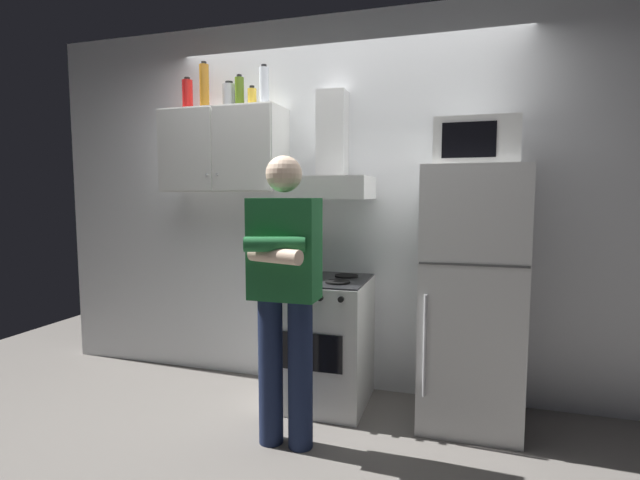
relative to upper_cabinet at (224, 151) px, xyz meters
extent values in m
plane|color=slate|center=(0.85, -0.37, -1.75)|extent=(7.00, 7.00, 0.00)
cube|color=white|center=(0.85, 0.23, -0.40)|extent=(4.80, 0.10, 2.70)
cube|color=white|center=(0.00, 0.01, 0.00)|extent=(0.90, 0.34, 0.60)
cube|color=white|center=(-0.22, -0.17, 0.00)|extent=(0.43, 0.01, 0.58)
cube|color=white|center=(0.22, -0.17, 0.00)|extent=(0.43, 0.01, 0.58)
sphere|color=#B2B2B7|center=(-0.04, -0.18, -0.18)|extent=(0.02, 0.02, 0.02)
sphere|color=#B2B2B7|center=(0.04, -0.18, -0.18)|extent=(0.02, 0.02, 0.02)
cube|color=white|center=(0.80, -0.12, -1.32)|extent=(0.60, 0.60, 0.85)
cube|color=black|center=(0.80, -0.12, -0.89)|extent=(0.59, 0.59, 0.01)
cube|color=black|center=(0.80, -0.43, -1.30)|extent=(0.42, 0.01, 0.24)
cylinder|color=black|center=(0.67, -0.24, -0.88)|extent=(0.16, 0.16, 0.01)
cylinder|color=black|center=(0.93, -0.24, -0.88)|extent=(0.16, 0.16, 0.01)
cylinder|color=black|center=(0.67, 0.00, -0.88)|extent=(0.16, 0.16, 0.01)
cylinder|color=black|center=(0.93, 0.00, -0.88)|extent=(0.16, 0.16, 0.01)
cylinder|color=black|center=(0.60, -0.44, -0.95)|extent=(0.04, 0.02, 0.04)
cylinder|color=black|center=(0.73, -0.44, -0.95)|extent=(0.04, 0.02, 0.04)
cylinder|color=black|center=(0.87, -0.44, -0.95)|extent=(0.04, 0.02, 0.04)
cylinder|color=black|center=(1.00, -0.44, -0.95)|extent=(0.04, 0.02, 0.04)
cube|color=white|center=(0.80, -0.04, -0.27)|extent=(0.60, 0.44, 0.15)
cube|color=white|center=(0.80, 0.10, 0.10)|extent=(0.20, 0.16, 0.60)
cube|color=silver|center=(1.75, -0.12, -0.95)|extent=(0.60, 0.60, 1.60)
cube|color=#4C4C4C|center=(1.75, -0.43, -0.71)|extent=(0.59, 0.01, 0.01)
cylinder|color=silver|center=(1.50, -0.44, -1.19)|extent=(0.02, 0.02, 0.60)
cube|color=silver|center=(1.75, -0.10, -0.01)|extent=(0.48, 0.36, 0.28)
cube|color=black|center=(1.71, -0.29, -0.01)|extent=(0.30, 0.01, 0.20)
cylinder|color=#192342|center=(0.66, -0.72, -1.32)|extent=(0.14, 0.14, 0.85)
cylinder|color=#192342|center=(0.84, -0.72, -1.32)|extent=(0.14, 0.14, 0.85)
cube|color=#1E6633|center=(0.75, -0.72, -0.62)|extent=(0.38, 0.20, 0.56)
cylinder|color=#1E6633|center=(0.75, -0.86, -0.58)|extent=(0.33, 0.17, 0.08)
cylinder|color=beige|center=(0.75, -0.86, -0.64)|extent=(0.33, 0.17, 0.08)
sphere|color=beige|center=(0.75, -0.72, -0.21)|extent=(0.20, 0.20, 0.20)
cylinder|color=gold|center=(0.23, -0.01, 0.36)|extent=(0.06, 0.06, 0.13)
cylinder|color=black|center=(0.23, -0.01, 0.44)|extent=(0.03, 0.03, 0.02)
cylinder|color=#B7721E|center=(-0.14, -0.02, 0.46)|extent=(0.07, 0.07, 0.32)
cylinder|color=black|center=(-0.14, -0.02, 0.63)|extent=(0.04, 0.04, 0.02)
cylinder|color=red|center=(-0.31, 0.03, 0.42)|extent=(0.08, 0.08, 0.23)
cylinder|color=black|center=(-0.31, 0.03, 0.54)|extent=(0.04, 0.04, 0.02)
cylinder|color=#B2B5BA|center=(0.03, 0.04, 0.39)|extent=(0.10, 0.10, 0.18)
cylinder|color=black|center=(0.03, 0.04, 0.49)|extent=(0.05, 0.05, 0.02)
cylinder|color=#4C6B19|center=(0.13, 0.01, 0.41)|extent=(0.07, 0.07, 0.22)
cylinder|color=black|center=(0.13, 0.01, 0.53)|extent=(0.04, 0.04, 0.02)
cylinder|color=silver|center=(0.33, -0.01, 0.43)|extent=(0.07, 0.07, 0.27)
cylinder|color=black|center=(0.33, -0.01, 0.58)|extent=(0.04, 0.04, 0.02)
camera|label=1|loc=(1.68, -3.12, -0.33)|focal=26.22mm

